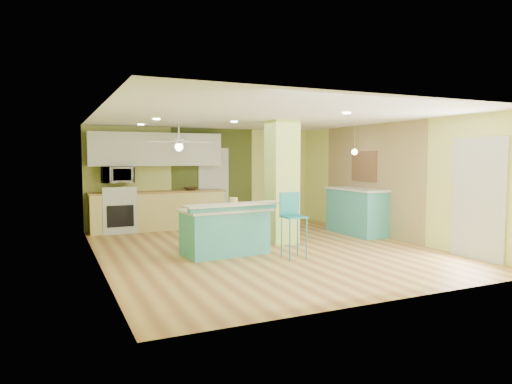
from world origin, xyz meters
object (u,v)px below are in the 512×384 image
fruit_bowl (191,189)px  canister (234,203)px  peninsula (225,230)px  side_counter (357,211)px  bar_stool (292,214)px

fruit_bowl → canister: (-0.15, -3.28, -0.05)m
peninsula → side_counter: (3.53, 0.82, 0.09)m
canister → peninsula: bearing=-169.4°
peninsula → canister: 0.52m
bar_stool → fruit_bowl: 4.11m
bar_stool → side_counter: (2.57, 1.57, -0.24)m
peninsula → bar_stool: bearing=-43.8°
bar_stool → side_counter: bearing=32.7°
bar_stool → fruit_bowl: bearing=100.2°
fruit_bowl → canister: canister is taller
side_counter → fruit_bowl: size_ratio=5.23×
peninsula → fruit_bowl: 3.37m
side_counter → canister: bearing=-166.8°
peninsula → bar_stool: size_ratio=1.59×
peninsula → canister: bearing=4.9°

